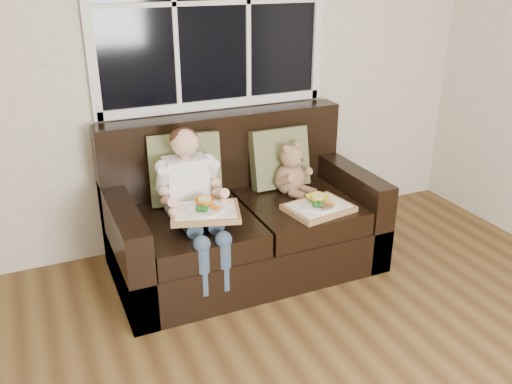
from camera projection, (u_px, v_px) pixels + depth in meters
name	position (u px, v px, depth m)	size (l,w,h in m)	color
room_walls	(465.00, 99.00, 1.30)	(4.52, 5.02, 2.71)	beige
window_back	(211.00, 3.00, 3.45)	(1.62, 0.04, 1.37)	black
loveseat	(241.00, 221.00, 3.59)	(1.70, 0.92, 0.96)	black
pillow_left	(185.00, 169.00, 3.45)	(0.48, 0.29, 0.46)	#666B42
pillow_right	(279.00, 158.00, 3.71)	(0.40, 0.18, 0.42)	#666B42
child	(191.00, 190.00, 3.22)	(0.37, 0.59, 0.84)	white
teddy_bear	(291.00, 173.00, 3.61)	(0.26, 0.30, 0.36)	#9C7252
tray_left	(205.00, 210.00, 3.12)	(0.46, 0.40, 0.09)	#AD834E
tray_right	(319.00, 206.00, 3.40)	(0.44, 0.36, 0.09)	#AD834E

